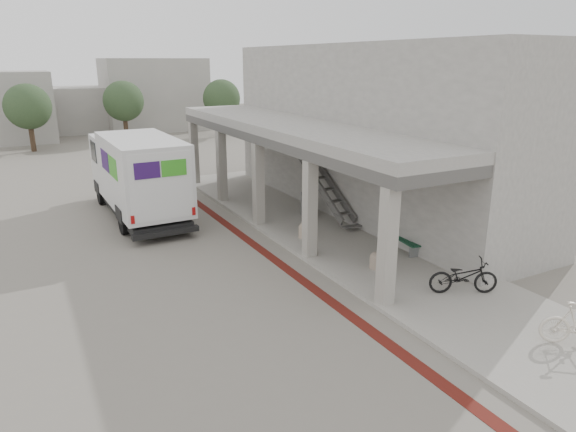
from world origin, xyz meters
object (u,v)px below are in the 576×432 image
fedex_truck (137,173)px  bicycle_black (463,276)px  utility_cabinet (308,205)px  bench (402,241)px

fedex_truck → bicycle_black: size_ratio=4.27×
utility_cabinet → bench: bearing=-75.0°
fedex_truck → bench: size_ratio=4.42×
fedex_truck → bicycle_black: (6.19, -12.18, -1.22)m
bench → bicycle_black: 3.57m
bench → fedex_truck: bearing=135.9°
fedex_truck → utility_cabinet: 7.27m
bicycle_black → fedex_truck: bearing=54.4°
utility_cabinet → bicycle_black: 8.38m
fedex_truck → utility_cabinet: size_ratio=8.19×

